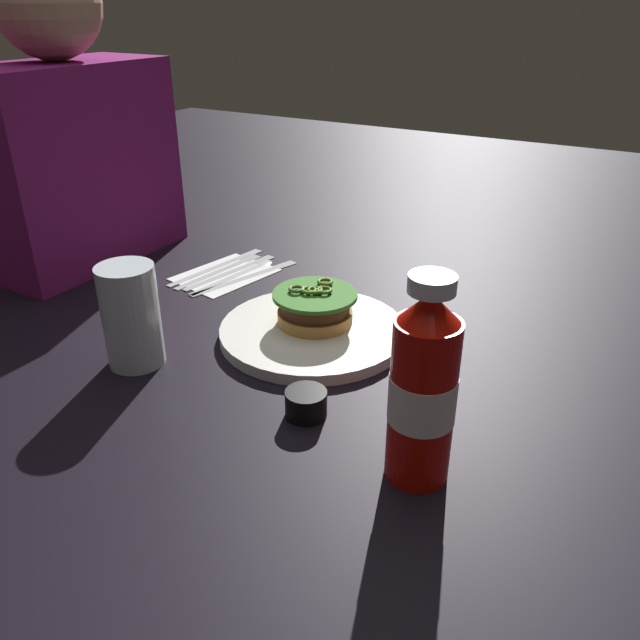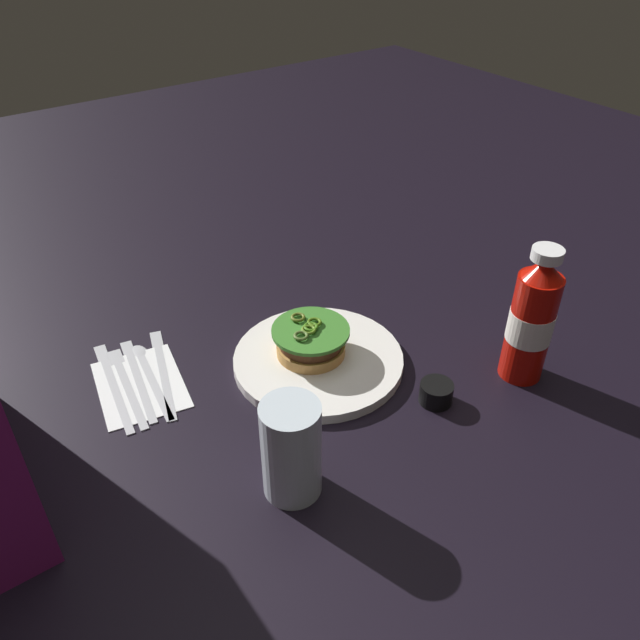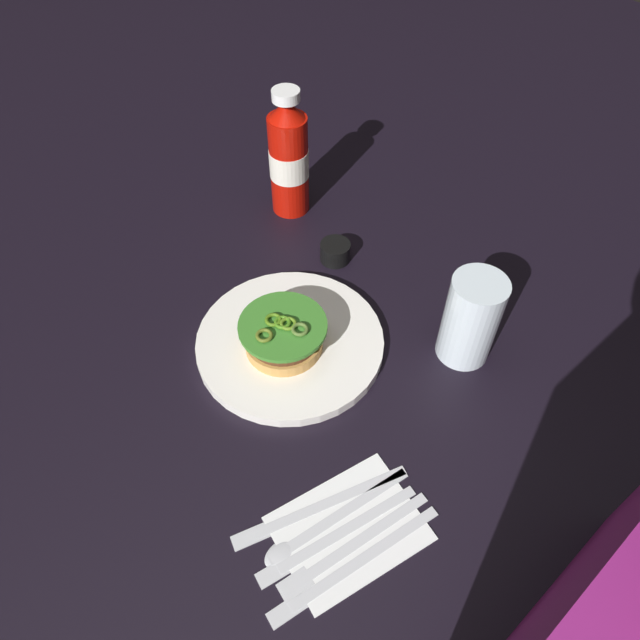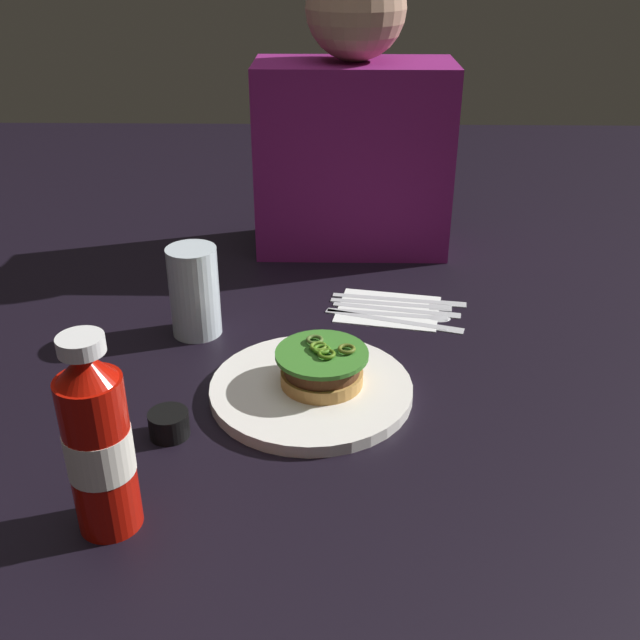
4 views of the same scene
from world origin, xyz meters
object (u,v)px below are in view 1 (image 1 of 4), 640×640
(butter_knife, at_px, (236,268))
(condiment_cup, at_px, (306,403))
(steak_knife, at_px, (252,274))
(diner_person, at_px, (70,137))
(dinner_plate, at_px, (313,331))
(table_knife, at_px, (223,263))
(burger_sandwich, at_px, (315,307))
(spoon_utensil, at_px, (244,270))
(ketchup_bottle, at_px, (423,390))
(water_glass, at_px, (131,316))
(fork_utensil, at_px, (226,267))
(napkin, at_px, (225,274))

(butter_knife, bearing_deg, condiment_cup, -133.06)
(steak_knife, height_order, diner_person, diner_person)
(steak_knife, distance_m, butter_knife, 0.04)
(dinner_plate, distance_m, table_knife, 0.31)
(burger_sandwich, bearing_deg, dinner_plate, -162.26)
(spoon_utensil, height_order, diner_person, diner_person)
(butter_knife, distance_m, diner_person, 0.36)
(condiment_cup, bearing_deg, ketchup_bottle, -101.47)
(burger_sandwich, xyz_separation_m, water_glass, (-0.19, 0.16, 0.03))
(steak_knife, bearing_deg, condiment_cup, -136.04)
(condiment_cup, distance_m, spoon_utensil, 0.44)
(fork_utensil, bearing_deg, ketchup_bottle, -123.94)
(steak_knife, distance_m, diner_person, 0.39)
(steak_knife, relative_size, butter_knife, 1.05)
(burger_sandwich, distance_m, ketchup_bottle, 0.33)
(water_glass, relative_size, steak_knife, 0.64)
(dinner_plate, relative_size, diner_person, 0.52)
(spoon_utensil, xyz_separation_m, diner_person, (-0.08, 0.29, 0.21))
(napkin, height_order, steak_knife, steak_knife)
(steak_knife, bearing_deg, fork_utensil, 86.73)
(burger_sandwich, xyz_separation_m, ketchup_bottle, (-0.21, -0.24, 0.06))
(dinner_plate, bearing_deg, napkin, 64.71)
(ketchup_bottle, xyz_separation_m, steak_knife, (0.33, 0.44, -0.10))
(dinner_plate, bearing_deg, water_glass, 136.77)
(napkin, height_order, diner_person, diner_person)
(dinner_plate, height_order, table_knife, dinner_plate)
(fork_utensil, xyz_separation_m, diner_person, (-0.08, 0.26, 0.21))
(dinner_plate, height_order, fork_utensil, dinner_plate)
(condiment_cup, relative_size, spoon_utensil, 0.25)
(burger_sandwich, relative_size, diner_person, 0.24)
(spoon_utensil, bearing_deg, table_knife, 81.91)
(water_glass, xyz_separation_m, napkin, (0.29, 0.08, -0.07))
(butter_knife, bearing_deg, burger_sandwich, -118.40)
(ketchup_bottle, distance_m, condiment_cup, 0.17)
(diner_person, bearing_deg, burger_sandwich, -95.27)
(water_glass, distance_m, fork_utensil, 0.33)
(burger_sandwich, distance_m, diner_person, 0.54)
(water_glass, bearing_deg, condiment_cup, -87.96)
(napkin, height_order, spoon_utensil, spoon_utensil)
(dinner_plate, bearing_deg, table_knife, 61.64)
(burger_sandwich, xyz_separation_m, condiment_cup, (-0.18, -0.09, -0.02))
(dinner_plate, height_order, diner_person, diner_person)
(steak_knife, relative_size, table_knife, 0.98)
(ketchup_bottle, distance_m, fork_utensil, 0.61)
(ketchup_bottle, relative_size, fork_utensil, 1.11)
(condiment_cup, distance_m, fork_utensil, 0.46)
(napkin, bearing_deg, ketchup_bottle, -122.93)
(table_knife, relative_size, diner_person, 0.43)
(spoon_utensil, distance_m, butter_knife, 0.02)
(ketchup_bottle, distance_m, table_knife, 0.63)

